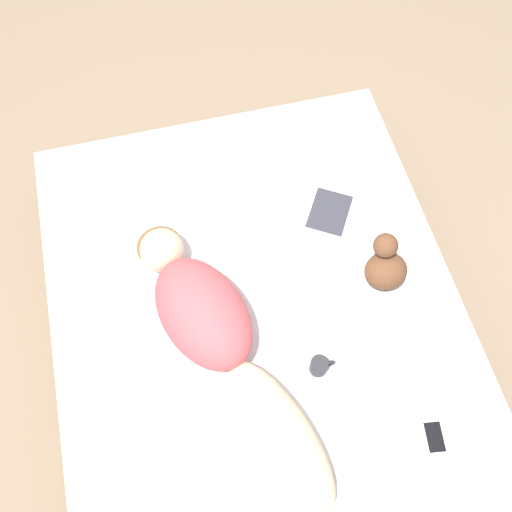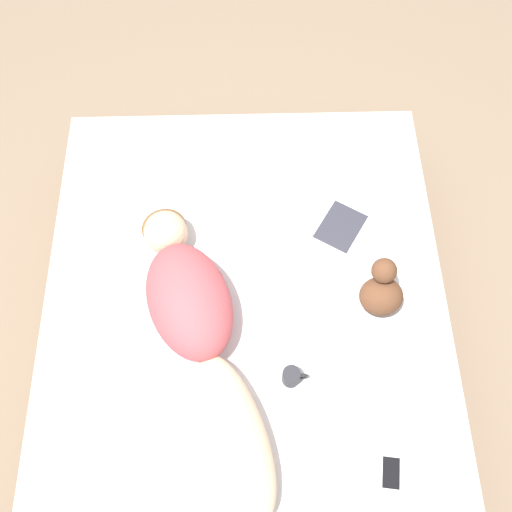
# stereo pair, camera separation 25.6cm
# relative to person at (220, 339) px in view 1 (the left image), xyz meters

# --- Properties ---
(ground_plane) EXTENTS (12.00, 12.00, 0.00)m
(ground_plane) POSITION_rel_person_xyz_m (0.18, 0.13, -0.62)
(ground_plane) COLOR #7A6651
(bed) EXTENTS (1.75, 2.15, 0.51)m
(bed) POSITION_rel_person_xyz_m (0.18, 0.13, -0.36)
(bed) COLOR brown
(bed) RESTS_ON ground_plane
(person) EXTENTS (0.62, 1.32, 0.24)m
(person) POSITION_rel_person_xyz_m (0.00, 0.00, 0.00)
(person) COLOR #DBB28E
(person) RESTS_ON bed
(open_magazine) EXTENTS (0.61, 0.54, 0.01)m
(open_magazine) POSITION_rel_person_xyz_m (0.51, 0.58, -0.10)
(open_magazine) COLOR silver
(open_magazine) RESTS_ON bed
(coffee_mug) EXTENTS (0.10, 0.07, 0.08)m
(coffee_mug) POSITION_rel_person_xyz_m (0.36, -0.18, -0.06)
(coffee_mug) COLOR #232328
(coffee_mug) RESTS_ON bed
(cell_phone) EXTENTS (0.10, 0.15, 0.01)m
(cell_phone) POSITION_rel_person_xyz_m (0.71, -0.54, -0.10)
(cell_phone) COLOR silver
(cell_phone) RESTS_ON bed
(plush_toy) EXTENTS (0.18, 0.20, 0.24)m
(plush_toy) POSITION_rel_person_xyz_m (0.74, 0.15, -0.01)
(plush_toy) COLOR brown
(plush_toy) RESTS_ON bed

